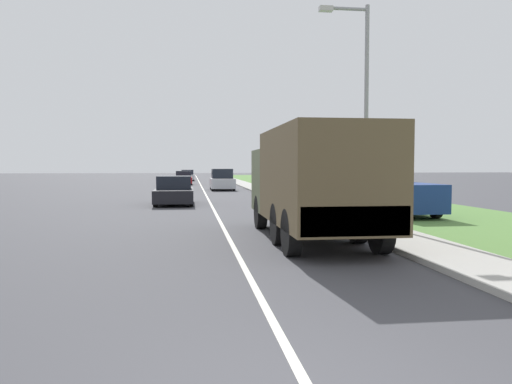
# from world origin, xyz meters

# --- Properties ---
(ground_plane) EXTENTS (180.00, 180.00, 0.00)m
(ground_plane) POSITION_xyz_m (0.00, 40.00, 0.00)
(ground_plane) COLOR #424247
(lane_centre_stripe) EXTENTS (0.12, 120.00, 0.00)m
(lane_centre_stripe) POSITION_xyz_m (0.00, 40.00, 0.00)
(lane_centre_stripe) COLOR silver
(lane_centre_stripe) RESTS_ON ground
(sidewalk_right) EXTENTS (1.80, 120.00, 0.12)m
(sidewalk_right) POSITION_xyz_m (4.50, 40.00, 0.06)
(sidewalk_right) COLOR #ADAAA3
(sidewalk_right) RESTS_ON ground
(grass_strip_right) EXTENTS (7.00, 120.00, 0.02)m
(grass_strip_right) POSITION_xyz_m (8.90, 40.00, 0.01)
(grass_strip_right) COLOR #56843D
(grass_strip_right) RESTS_ON ground
(military_truck) EXTENTS (2.37, 7.33, 2.93)m
(military_truck) POSITION_xyz_m (2.20, 9.16, 1.63)
(military_truck) COLOR #545B3D
(military_truck) RESTS_ON ground
(car_nearest_ahead) EXTENTS (1.93, 4.50, 1.46)m
(car_nearest_ahead) POSITION_xyz_m (-1.87, 22.16, 0.66)
(car_nearest_ahead) COLOR black
(car_nearest_ahead) RESTS_ON ground
(car_second_ahead) EXTENTS (1.89, 4.20, 1.73)m
(car_second_ahead) POSITION_xyz_m (1.53, 36.91, 0.77)
(car_second_ahead) COLOR #B7BABF
(car_second_ahead) RESTS_ON ground
(car_third_ahead) EXTENTS (1.76, 4.00, 1.43)m
(car_third_ahead) POSITION_xyz_m (-1.75, 48.96, 0.65)
(car_third_ahead) COLOR maroon
(car_third_ahead) RESTS_ON ground
(car_fourth_ahead) EXTENTS (1.75, 4.59, 1.44)m
(car_fourth_ahead) POSITION_xyz_m (-1.43, 62.65, 0.65)
(car_fourth_ahead) COLOR #B7BABF
(car_fourth_ahead) RESTS_ON ground
(pickup_truck) EXTENTS (1.93, 5.31, 1.84)m
(pickup_truck) POSITION_xyz_m (7.27, 15.85, 0.89)
(pickup_truck) COLOR navy
(pickup_truck) RESTS_ON grass_strip_right
(lamp_post) EXTENTS (1.69, 0.24, 7.13)m
(lamp_post) POSITION_xyz_m (4.54, 12.21, 4.36)
(lamp_post) COLOR gray
(lamp_post) RESTS_ON sidewalk_right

